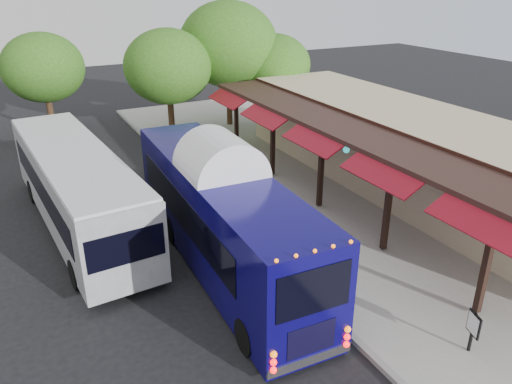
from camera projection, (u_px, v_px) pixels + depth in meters
ground at (290, 281)px, 15.96m from camera, size 90.00×90.00×0.00m
sidewalk at (343, 203)px, 21.29m from camera, size 10.00×40.00×0.15m
curb at (238, 227)px, 19.21m from camera, size 0.20×40.00×0.16m
station_shelter at (408, 151)px, 22.00m from camera, size 8.15×20.00×3.60m
coach_bus at (222, 212)px, 16.18m from camera, size 2.74×11.42×3.63m
city_bus at (77, 186)px, 18.70m from camera, size 3.44×11.83×3.13m
ped_a at (323, 263)px, 15.09m from camera, size 0.70×0.56×1.69m
ped_b at (243, 179)px, 21.18m from camera, size 1.04×0.91×1.79m
ped_c at (230, 150)px, 24.46m from camera, size 1.18×0.64×1.90m
ped_d at (251, 192)px, 19.86m from camera, size 1.32×0.94×1.86m
sign_board at (473, 326)px, 12.50m from camera, size 0.20×0.51×1.15m
tree_left at (168, 67)px, 28.17m from camera, size 4.96×4.96×6.36m
tree_mid at (228, 44)px, 30.29m from camera, size 6.01×6.01×7.69m
tree_right at (274, 65)px, 31.00m from camera, size 4.49×4.49×5.75m
tree_far at (43, 68)px, 29.04m from camera, size 4.73×4.73×6.05m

